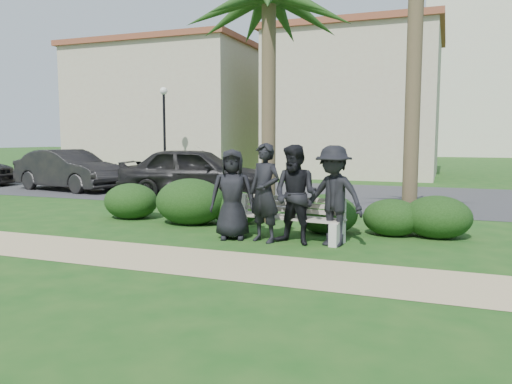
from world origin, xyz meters
TOP-DOWN VIEW (x-y plane):
  - ground at (0.00, 0.00)m, footprint 160.00×160.00m
  - footpath at (0.00, -1.80)m, footprint 30.00×1.60m
  - asphalt_street at (0.00, 8.00)m, footprint 160.00×8.00m
  - stucco_bldg_left at (-12.00, 18.00)m, footprint 10.40×8.40m
  - stucco_bldg_right at (-1.00, 18.00)m, footprint 8.40×8.40m
  - street_lamp at (-9.00, 12.00)m, footprint 0.36×0.36m
  - park_bench at (0.67, 0.36)m, footprint 2.29×0.80m
  - man_a at (-0.29, 0.02)m, footprint 0.97×0.80m
  - man_b at (0.38, -0.02)m, footprint 0.77×0.63m
  - man_c at (0.97, -0.02)m, footprint 1.01×0.87m
  - man_d at (1.63, 0.10)m, footprint 1.29×0.95m
  - hedge_a at (-3.55, 1.42)m, footprint 1.33×1.10m
  - hedge_b at (-1.84, 1.25)m, footprint 1.61×1.33m
  - hedge_c at (-0.90, 1.59)m, footprint 1.17×0.96m
  - hedge_d at (1.26, 1.28)m, footprint 1.24×1.03m
  - hedge_e at (2.52, 1.47)m, footprint 1.14×0.95m
  - hedge_f at (3.36, 1.55)m, footprint 1.29×1.07m
  - car_a at (-3.95, 5.55)m, footprint 5.11×2.88m
  - car_b at (-9.51, 6.09)m, footprint 4.73×2.39m

SIDE VIEW (x-z plane):
  - ground at x=0.00m, z-range 0.00..0.00m
  - footpath at x=0.00m, z-range -0.01..0.01m
  - asphalt_street at x=0.00m, z-range -0.01..0.01m
  - park_bench at x=0.67m, z-range -0.04..0.74m
  - hedge_e at x=2.52m, z-range 0.00..0.75m
  - hedge_c at x=-0.90m, z-range 0.00..0.76m
  - hedge_d at x=1.26m, z-range 0.00..0.81m
  - hedge_f at x=3.36m, z-range 0.00..0.84m
  - hedge_a at x=-3.55m, z-range 0.00..0.87m
  - hedge_b at x=-1.84m, z-range 0.00..1.05m
  - car_b at x=-9.51m, z-range 0.00..1.49m
  - car_a at x=-3.95m, z-range 0.00..1.64m
  - man_a at x=-0.29m, z-range 0.00..1.71m
  - man_d at x=1.63m, z-range 0.00..1.79m
  - man_c at x=0.97m, z-range 0.00..1.80m
  - man_b at x=0.38m, z-range 0.00..1.83m
  - street_lamp at x=-9.00m, z-range 0.80..5.09m
  - stucco_bldg_left at x=-12.00m, z-range 0.01..7.31m
  - stucco_bldg_right at x=-1.00m, z-range 0.01..7.31m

